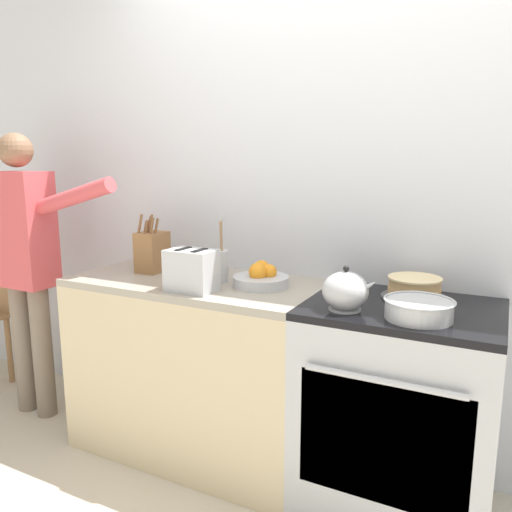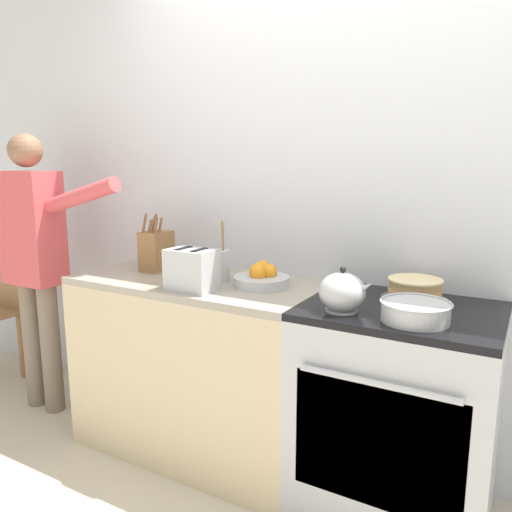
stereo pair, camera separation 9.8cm
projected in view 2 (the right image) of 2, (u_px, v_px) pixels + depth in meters
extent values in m
cube|color=silver|center=(357.00, 194.00, 2.29)|extent=(8.00, 0.04, 2.60)
cube|color=beige|center=(200.00, 368.00, 2.51)|extent=(1.22, 0.60, 0.85)
cube|color=#9E9384|center=(198.00, 282.00, 2.43)|extent=(1.22, 0.60, 0.03)
cube|color=#B7BABF|center=(396.00, 416.00, 2.03)|extent=(0.75, 0.60, 0.86)
cube|color=black|center=(375.00, 447.00, 1.78)|extent=(0.61, 0.01, 0.47)
cylinder|color=#B7BABF|center=(376.00, 384.00, 1.71)|extent=(0.56, 0.02, 0.02)
cube|color=black|center=(402.00, 311.00, 1.95)|extent=(0.75, 0.60, 0.03)
cylinder|color=#4C4C51|center=(414.00, 299.00, 2.05)|extent=(0.27, 0.27, 0.01)
cylinder|color=tan|center=(415.00, 294.00, 2.04)|extent=(0.21, 0.21, 0.04)
cylinder|color=tan|center=(415.00, 285.00, 2.04)|extent=(0.21, 0.21, 0.04)
cylinder|color=beige|center=(415.00, 280.00, 2.03)|extent=(0.22, 0.22, 0.01)
cylinder|color=#B7BABF|center=(342.00, 310.00, 1.90)|extent=(0.12, 0.12, 0.01)
ellipsoid|color=#B7BABF|center=(342.00, 292.00, 1.89)|extent=(0.18, 0.18, 0.15)
cone|color=#B7BABF|center=(364.00, 288.00, 1.84)|extent=(0.09, 0.04, 0.08)
sphere|color=black|center=(343.00, 269.00, 1.87)|extent=(0.02, 0.02, 0.02)
cylinder|color=#B7BABF|center=(415.00, 312.00, 1.77)|extent=(0.24, 0.24, 0.07)
torus|color=#B7BABF|center=(416.00, 302.00, 1.76)|extent=(0.25, 0.25, 0.01)
cube|color=olive|center=(157.00, 251.00, 2.59)|extent=(0.12, 0.16, 0.21)
cylinder|color=brown|center=(144.00, 223.00, 2.54)|extent=(0.01, 0.04, 0.10)
cylinder|color=brown|center=(151.00, 226.00, 2.53)|extent=(0.01, 0.03, 0.07)
cylinder|color=brown|center=(156.00, 225.00, 2.51)|extent=(0.01, 0.04, 0.08)
cylinder|color=brown|center=(150.00, 226.00, 2.58)|extent=(0.01, 0.03, 0.06)
cylinder|color=brown|center=(155.00, 223.00, 2.55)|extent=(0.01, 0.04, 0.09)
cylinder|color=brown|center=(160.00, 225.00, 2.54)|extent=(0.01, 0.04, 0.08)
cylinder|color=brown|center=(154.00, 223.00, 2.60)|extent=(0.01, 0.04, 0.08)
cylinder|color=#B7BABF|center=(219.00, 265.00, 2.38)|extent=(0.11, 0.11, 0.15)
cylinder|color=#B7BABF|center=(223.00, 242.00, 2.36)|extent=(0.04, 0.04, 0.27)
cylinder|color=#A37A51|center=(223.00, 245.00, 2.36)|extent=(0.03, 0.06, 0.24)
cylinder|color=#B7BABF|center=(261.00, 281.00, 2.27)|extent=(0.26, 0.26, 0.05)
sphere|color=orange|center=(258.00, 272.00, 2.25)|extent=(0.08, 0.08, 0.08)
sphere|color=orange|center=(263.00, 269.00, 2.33)|extent=(0.08, 0.08, 0.08)
sphere|color=orange|center=(270.00, 272.00, 2.27)|extent=(0.07, 0.07, 0.07)
cube|color=#B7BABF|center=(192.00, 270.00, 2.19)|extent=(0.21, 0.15, 0.18)
cube|color=black|center=(184.00, 248.00, 2.20)|extent=(0.03, 0.10, 0.00)
cube|color=black|center=(199.00, 250.00, 2.16)|extent=(0.03, 0.10, 0.00)
cube|color=black|center=(171.00, 259.00, 2.24)|extent=(0.02, 0.02, 0.01)
cylinder|color=#7A6B5B|center=(33.00, 343.00, 2.97)|extent=(0.11, 0.11, 0.76)
cylinder|color=#7A6B5B|center=(51.00, 348.00, 2.89)|extent=(0.11, 0.11, 0.76)
cube|color=#D14C51|center=(32.00, 228.00, 2.80)|extent=(0.34, 0.20, 0.63)
cylinder|color=#D14C51|center=(8.00, 218.00, 2.89)|extent=(0.08, 0.08, 0.54)
cylinder|color=#D14C51|center=(79.00, 197.00, 2.57)|extent=(0.54, 0.08, 0.22)
sphere|color=#846047|center=(25.00, 150.00, 2.72)|extent=(0.18, 0.18, 0.18)
cylinder|color=#997047|center=(21.00, 346.00, 3.36)|extent=(0.04, 0.04, 0.45)
cube|color=#997047|center=(3.00, 278.00, 3.38)|extent=(0.40, 0.03, 0.40)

